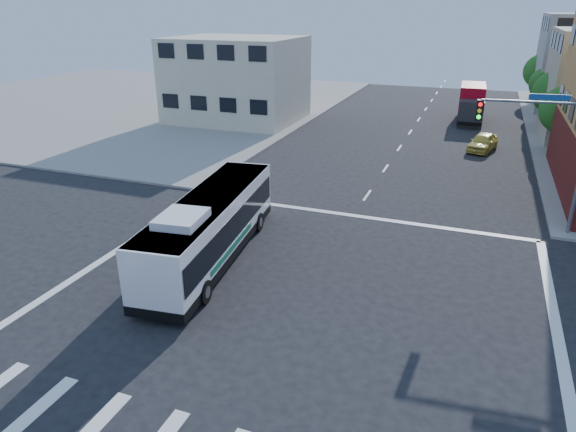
% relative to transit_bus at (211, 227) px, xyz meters
% --- Properties ---
extents(ground, '(120.00, 120.00, 0.00)m').
position_rel_transit_bus_xyz_m(ground, '(4.81, -2.07, -1.63)').
color(ground, black).
rests_on(ground, ground).
extents(sidewalk_nw, '(50.00, 50.00, 0.15)m').
position_rel_transit_bus_xyz_m(sidewalk_nw, '(-30.19, 32.93, -1.55)').
color(sidewalk_nw, gray).
rests_on(sidewalk_nw, ground).
extents(building_west, '(12.06, 10.06, 8.00)m').
position_rel_transit_bus_xyz_m(building_west, '(-12.21, 27.92, 2.38)').
color(building_west, beige).
rests_on(building_west, ground).
extents(signal_mast_ne, '(7.91, 1.13, 8.07)m').
position_rel_transit_bus_xyz_m(signal_mast_ne, '(13.89, 8.55, 3.35)').
color(signal_mast_ne, slate).
rests_on(signal_mast_ne, ground).
extents(street_tree_a, '(3.60, 3.60, 5.53)m').
position_rel_transit_bus_xyz_m(street_tree_a, '(16.71, 25.86, 1.96)').
color(street_tree_a, '#3A2615').
rests_on(street_tree_a, ground).
extents(street_tree_b, '(3.80, 3.80, 5.79)m').
position_rel_transit_bus_xyz_m(street_tree_b, '(16.71, 33.86, 2.13)').
color(street_tree_b, '#3A2615').
rests_on(street_tree_b, ground).
extents(street_tree_c, '(3.40, 3.40, 5.29)m').
position_rel_transit_bus_xyz_m(street_tree_c, '(16.71, 41.86, 1.83)').
color(street_tree_c, '#3A2615').
rests_on(street_tree_c, ground).
extents(street_tree_d, '(4.00, 4.00, 6.03)m').
position_rel_transit_bus_xyz_m(street_tree_d, '(16.71, 49.86, 2.25)').
color(street_tree_d, '#3A2615').
rests_on(street_tree_d, ground).
extents(transit_bus, '(3.68, 11.43, 3.32)m').
position_rel_transit_bus_xyz_m(transit_bus, '(0.00, 0.00, 0.00)').
color(transit_bus, black).
rests_on(transit_bus, ground).
extents(box_truck, '(2.54, 7.80, 3.48)m').
position_rel_transit_bus_xyz_m(box_truck, '(9.64, 35.88, 0.06)').
color(box_truck, '#29282D').
rests_on(box_truck, ground).
extents(parked_car, '(2.63, 4.39, 1.40)m').
position_rel_transit_bus_xyz_m(parked_car, '(11.13, 24.48, -0.93)').
color(parked_car, '#E2CF53').
rests_on(parked_car, ground).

